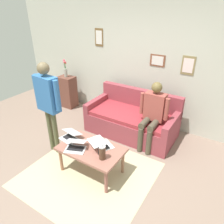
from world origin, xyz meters
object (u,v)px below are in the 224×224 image
Objects in this scene: flower_vase at (65,70)px; person_standing at (48,98)px; couch at (132,120)px; coffee_table at (91,151)px; laptop_left at (102,144)px; french_press at (102,152)px; laptop_right at (70,136)px; laptop_center at (76,146)px; person_seated at (153,112)px; side_shelf at (68,92)px.

person_standing is at bearing 124.92° from flower_vase.
person_standing is (0.94, 1.33, 0.78)m from couch.
person_standing is (0.93, -0.08, 0.66)m from coffee_table.
laptop_left is (-0.12, -0.12, 0.10)m from coffee_table.
flower_vase is at bearing -37.29° from french_press.
coffee_table is 2.89× the size of laptop_right.
laptop_center reaches higher than laptop_left.
person_seated is at bearing -129.94° from laptop_right.
flower_vase is (2.33, -1.77, 0.42)m from french_press.
coffee_table is 2.70m from flower_vase.
laptop_center is at bearing 82.52° from couch.
side_shelf reaches higher than coffee_table.
coffee_table is at bearing -20.24° from french_press.
couch reaches higher than laptop_center.
laptop_left is at bearing -170.42° from laptop_right.
person_standing is (-1.11, 1.58, 0.07)m from flower_vase.
person_standing is at bearing 124.91° from side_shelf.
laptop_right reaches higher than coffee_table.
side_shelf is 0.64× the size of person_seated.
laptop_center is 0.30m from laptop_right.
couch is at bearing 172.95° from flower_vase.
side_shelf reaches higher than french_press.
french_press reaches higher than laptop_left.
flower_vase reaches higher than side_shelf.
french_press is 0.31× the size of side_shelf.
laptop_center is at bearing 135.68° from side_shelf.
person_standing is (0.49, -0.06, 0.56)m from laptop_right.
person_seated is at bearing 169.39° from side_shelf.
french_press is (-0.74, 0.13, 0.07)m from laptop_right.
laptop_right is 0.75m from french_press.
couch is 2.22× the size of side_shelf.
laptop_right is 2.29m from side_shelf.
couch is 1.42m from coffee_table.
laptop_center is 1.52m from person_seated.
french_press is 1.32m from person_seated.
laptop_left is at bearing 144.40° from flower_vase.
couch is 1.58m from laptop_center.
person_seated reaches higher than flower_vase.
laptop_right is at bearing 173.30° from person_standing.
laptop_center is at bearing 35.21° from coffee_table.
person_standing reaches higher than laptop_left.
laptop_center is (0.20, 1.55, 0.21)m from couch.
person_seated is (-2.56, 0.48, 0.32)m from side_shelf.
french_press is (-0.28, 1.52, 0.28)m from couch.
coffee_table is 2.31× the size of flower_vase.
french_press is at bearing 159.76° from coffee_table.
laptop_left is 0.54× the size of side_shelf.
laptop_left is at bearing 69.14° from person_seated.
couch is 1.43× the size of person_seated.
coffee_table is 2.63m from side_shelf.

